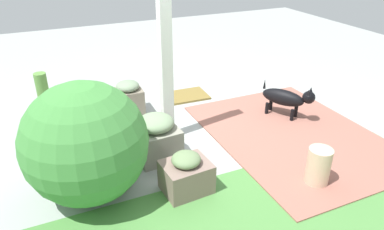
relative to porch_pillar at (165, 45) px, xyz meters
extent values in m
plane|color=#9BA29E|center=(-0.30, -0.07, -1.11)|extent=(12.00, 12.00, 0.00)
cube|color=#9C6253|center=(-1.37, 0.59, -1.10)|extent=(1.80, 2.40, 0.02)
cube|color=white|center=(0.00, 0.00, 0.00)|extent=(0.13, 0.13, 2.23)
cube|color=slate|center=(0.24, -0.81, -0.95)|extent=(0.37, 0.33, 0.33)
ellipsoid|color=gray|center=(0.24, -0.81, -0.73)|extent=(0.30, 0.30, 0.14)
cube|color=gray|center=(0.26, 0.36, -0.94)|extent=(0.47, 0.46, 0.34)
ellipsoid|color=gray|center=(0.26, 0.36, -0.70)|extent=(0.39, 0.39, 0.17)
cube|color=#846B60|center=(0.20, 1.01, -0.97)|extent=(0.45, 0.38, 0.30)
ellipsoid|color=#6E8659|center=(0.20, 1.01, -0.77)|extent=(0.27, 0.27, 0.12)
sphere|color=#41883D|center=(1.01, 0.70, -0.57)|extent=(1.10, 1.10, 1.10)
cylinder|color=#C77551|center=(1.26, -0.90, -1.03)|extent=(0.26, 0.26, 0.17)
cylinder|color=#57883D|center=(1.26, -0.90, -0.69)|extent=(0.14, 0.14, 0.51)
cylinder|color=#9F4F39|center=(0.74, -0.14, -1.02)|extent=(0.30, 0.30, 0.19)
cone|color=brown|center=(0.74, -0.14, -0.76)|extent=(0.27, 0.27, 0.31)
ellipsoid|color=black|center=(-1.54, 0.12, -0.84)|extent=(0.45, 0.57, 0.20)
sphere|color=black|center=(-1.71, 0.40, -0.76)|extent=(0.16, 0.16, 0.16)
cone|color=black|center=(-1.75, 0.37, -0.67)|extent=(0.05, 0.05, 0.07)
cone|color=black|center=(-1.67, 0.42, -0.67)|extent=(0.05, 0.05, 0.07)
cylinder|color=black|center=(-1.69, 0.23, -1.03)|extent=(0.05, 0.05, 0.17)
cylinder|color=black|center=(-1.57, 0.30, -1.03)|extent=(0.05, 0.05, 0.17)
cylinder|color=black|center=(-1.51, -0.07, -1.03)|extent=(0.05, 0.05, 0.17)
cylinder|color=black|center=(-1.40, 0.00, -1.03)|extent=(0.05, 0.05, 0.17)
cone|color=black|center=(-1.40, -0.11, -0.72)|extent=(0.04, 0.04, 0.13)
cylinder|color=beige|center=(-0.99, 1.42, -0.92)|extent=(0.23, 0.23, 0.38)
cube|color=olive|center=(-0.63, -0.97, -1.10)|extent=(0.66, 0.48, 0.03)
camera|label=1|loc=(1.26, 3.50, 1.07)|focal=33.78mm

